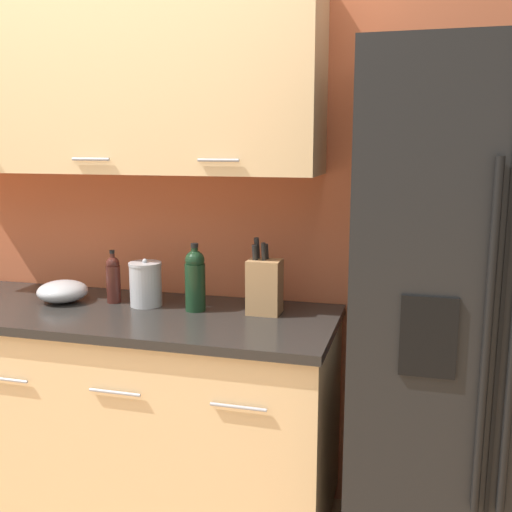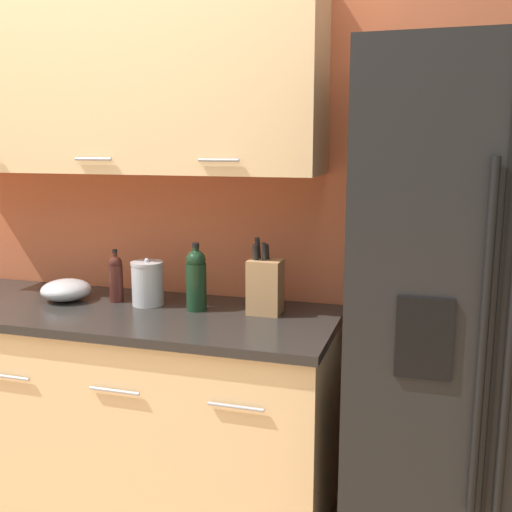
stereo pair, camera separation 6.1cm
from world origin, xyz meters
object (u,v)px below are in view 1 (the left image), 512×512
at_px(wine_bottle, 195,279).
at_px(knife_block, 264,286).
at_px(mixing_bowl, 63,291).
at_px(refrigerator, 484,335).
at_px(oil_bottle, 113,278).
at_px(steel_canister, 146,284).

bearing_deg(wine_bottle, knife_block, 6.32).
height_order(knife_block, mixing_bowl, knife_block).
relative_size(knife_block, wine_bottle, 1.10).
bearing_deg(refrigerator, mixing_bowl, 176.68).
xyz_separation_m(knife_block, oil_bottle, (-0.66, -0.00, -0.01)).
bearing_deg(wine_bottle, mixing_bowl, -177.93).
distance_m(refrigerator, mixing_bowl, 1.69).
bearing_deg(refrigerator, wine_bottle, 173.75).
height_order(knife_block, oil_bottle, knife_block).
distance_m(refrigerator, steel_canister, 1.32).
bearing_deg(knife_block, wine_bottle, -173.68).
relative_size(oil_bottle, mixing_bowl, 1.06).
height_order(wine_bottle, steel_canister, wine_bottle).
xyz_separation_m(oil_bottle, mixing_bowl, (-0.22, -0.05, -0.06)).
height_order(knife_block, wine_bottle, knife_block).
xyz_separation_m(knife_block, steel_canister, (-0.51, -0.01, -0.02)).
relative_size(knife_block, steel_canister, 1.52).
relative_size(wine_bottle, oil_bottle, 1.22).
xyz_separation_m(refrigerator, mixing_bowl, (-1.69, 0.10, 0.02)).
relative_size(wine_bottle, steel_canister, 1.38).
bearing_deg(knife_block, refrigerator, -10.53).
distance_m(knife_block, steel_canister, 0.51).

